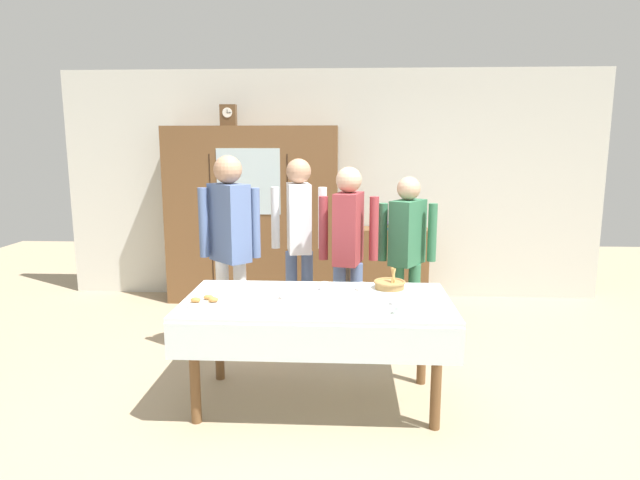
# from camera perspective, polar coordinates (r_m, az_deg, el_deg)

# --- Properties ---
(ground_plane) EXTENTS (12.00, 12.00, 0.00)m
(ground_plane) POSITION_cam_1_polar(r_m,az_deg,el_deg) (4.30, -0.14, -15.37)
(ground_plane) COLOR tan
(ground_plane) RESTS_ON ground
(back_wall) EXTENTS (6.40, 0.10, 2.70)m
(back_wall) POSITION_cam_1_polar(r_m,az_deg,el_deg) (6.55, 1.13, 5.77)
(back_wall) COLOR silver
(back_wall) RESTS_ON ground
(dining_table) EXTENTS (1.87, 0.97, 0.77)m
(dining_table) POSITION_cam_1_polar(r_m,az_deg,el_deg) (3.83, -0.34, -7.81)
(dining_table) COLOR brown
(dining_table) RESTS_ON ground
(wall_cabinet) EXTENTS (1.98, 0.46, 2.04)m
(wall_cabinet) POSITION_cam_1_polar(r_m,az_deg,el_deg) (6.38, -7.08, 2.61)
(wall_cabinet) COLOR brown
(wall_cabinet) RESTS_ON ground
(mantel_clock) EXTENTS (0.18, 0.11, 0.24)m
(mantel_clock) POSITION_cam_1_polar(r_m,az_deg,el_deg) (6.38, -9.62, 12.81)
(mantel_clock) COLOR brown
(mantel_clock) RESTS_ON wall_cabinet
(bookshelf_low) EXTENTS (0.91, 0.35, 0.87)m
(bookshelf_low) POSITION_cam_1_polar(r_m,az_deg,el_deg) (6.46, 7.19, -2.60)
(bookshelf_low) COLOR brown
(bookshelf_low) RESTS_ON ground
(book_stack) EXTENTS (0.16, 0.22, 0.08)m
(book_stack) POSITION_cam_1_polar(r_m,az_deg,el_deg) (6.37, 7.29, 1.54)
(book_stack) COLOR #2D5184
(book_stack) RESTS_ON bookshelf_low
(tea_cup_front_edge) EXTENTS (0.13, 0.13, 0.06)m
(tea_cup_front_edge) POSITION_cam_1_polar(r_m,az_deg,el_deg) (3.82, -3.63, -5.88)
(tea_cup_front_edge) COLOR white
(tea_cup_front_edge) RESTS_ON dining_table
(tea_cup_far_left) EXTENTS (0.13, 0.13, 0.06)m
(tea_cup_far_left) POSITION_cam_1_polar(r_m,az_deg,el_deg) (3.71, 8.15, -6.45)
(tea_cup_far_left) COLOR white
(tea_cup_far_left) RESTS_ON dining_table
(tea_cup_mid_right) EXTENTS (0.13, 0.13, 0.06)m
(tea_cup_mid_right) POSITION_cam_1_polar(r_m,az_deg,el_deg) (4.04, 0.53, -4.99)
(tea_cup_mid_right) COLOR white
(tea_cup_mid_right) RESTS_ON dining_table
(tea_cup_near_left) EXTENTS (0.13, 0.13, 0.06)m
(tea_cup_near_left) POSITION_cam_1_polar(r_m,az_deg,el_deg) (4.03, 4.50, -5.05)
(tea_cup_near_left) COLOR white
(tea_cup_near_left) RESTS_ON dining_table
(tea_cup_near_right) EXTENTS (0.13, 0.13, 0.06)m
(tea_cup_near_right) POSITION_cam_1_polar(r_m,az_deg,el_deg) (3.52, 8.35, -7.37)
(tea_cup_near_right) COLOR silver
(tea_cup_near_right) RESTS_ON dining_table
(bread_basket) EXTENTS (0.24, 0.24, 0.16)m
(bread_basket) POSITION_cam_1_polar(r_m,az_deg,el_deg) (4.13, 7.34, -4.61)
(bread_basket) COLOR #9E7542
(bread_basket) RESTS_ON dining_table
(pastry_plate) EXTENTS (0.28, 0.28, 0.05)m
(pastry_plate) POSITION_cam_1_polar(r_m,az_deg,el_deg) (3.81, -12.01, -6.37)
(pastry_plate) COLOR white
(pastry_plate) RESTS_ON dining_table
(spoon_back_edge) EXTENTS (0.12, 0.02, 0.01)m
(spoon_back_edge) POSITION_cam_1_polar(r_m,az_deg,el_deg) (3.93, -5.33, -5.80)
(spoon_back_edge) COLOR silver
(spoon_back_edge) RESTS_ON dining_table
(spoon_near_left) EXTENTS (0.12, 0.02, 0.01)m
(spoon_near_left) POSITION_cam_1_polar(r_m,az_deg,el_deg) (3.60, -5.24, -7.32)
(spoon_near_left) COLOR silver
(spoon_near_left) RESTS_ON dining_table
(person_by_cabinet) EXTENTS (0.52, 0.40, 1.66)m
(person_by_cabinet) POSITION_cam_1_polar(r_m,az_deg,el_deg) (4.71, 2.99, -0.19)
(person_by_cabinet) COLOR slate
(person_by_cabinet) RESTS_ON ground
(person_beside_shelf) EXTENTS (0.52, 0.41, 1.56)m
(person_beside_shelf) POSITION_cam_1_polar(r_m,az_deg,el_deg) (4.94, 9.15, -0.56)
(person_beside_shelf) COLOR #33704C
(person_beside_shelf) RESTS_ON ground
(person_near_right_end) EXTENTS (0.52, 0.40, 1.76)m
(person_near_right_end) POSITION_cam_1_polar(r_m,az_deg,el_deg) (4.62, -9.47, 0.38)
(person_near_right_end) COLOR silver
(person_near_right_end) RESTS_ON ground
(person_behind_table_left) EXTENTS (0.52, 0.39, 1.71)m
(person_behind_table_left) POSITION_cam_1_polar(r_m,az_deg,el_deg) (5.06, -2.23, 1.02)
(person_behind_table_left) COLOR slate
(person_behind_table_left) RESTS_ON ground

